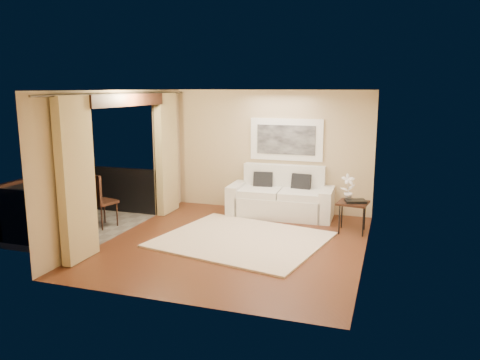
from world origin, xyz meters
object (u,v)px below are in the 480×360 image
at_px(sofa, 281,198).
at_px(side_table, 353,205).
at_px(balcony_chair_far, 97,197).
at_px(balcony_chair_near, 41,208).
at_px(bistro_table, 67,189).
at_px(ice_bucket, 64,178).
at_px(orchid, 348,187).

distance_m(sofa, side_table, 1.77).
xyz_separation_m(side_table, balcony_chair_far, (-4.81, -1.29, 0.10)).
bearing_deg(side_table, balcony_chair_near, -160.19).
distance_m(side_table, bistro_table, 5.68).
bearing_deg(balcony_chair_far, side_table, -148.73).
relative_size(balcony_chair_far, ice_bucket, 5.45).
bearing_deg(ice_bucket, orchid, 12.65).
bearing_deg(ice_bucket, bistro_table, -37.00).
distance_m(orchid, balcony_chair_far, 4.90).
distance_m(balcony_chair_far, balcony_chair_near, 1.05).
distance_m(balcony_chair_far, ice_bucket, 0.94).
relative_size(orchid, bistro_table, 0.61).
bearing_deg(balcony_chair_near, bistro_table, 95.65).
bearing_deg(balcony_chair_far, bistro_table, 14.60).
bearing_deg(bistro_table, balcony_chair_far, -1.65).
bearing_deg(bistro_table, ice_bucket, 143.00).
bearing_deg(orchid, bistro_table, -165.84).
bearing_deg(side_table, orchid, 137.38).
bearing_deg(side_table, ice_bucket, -168.56).
height_order(bistro_table, balcony_chair_far, balcony_chair_far).
bearing_deg(balcony_chair_near, sofa, 42.78).
distance_m(bistro_table, balcony_chair_far, 0.74).
xyz_separation_m(bistro_table, balcony_chair_far, (0.73, -0.02, -0.11)).
bearing_deg(sofa, orchid, -26.48).
bearing_deg(balcony_chair_far, ice_bucket, 7.45).
distance_m(orchid, bistro_table, 5.60).
bearing_deg(balcony_chair_near, side_table, 27.67).
xyz_separation_m(orchid, balcony_chair_far, (-4.70, -1.39, -0.22)).
xyz_separation_m(sofa, bistro_table, (-3.95, -2.04, 0.37)).
bearing_deg(bistro_table, side_table, 12.89).
distance_m(sofa, balcony_chair_near, 4.86).
height_order(orchid, bistro_table, orchid).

